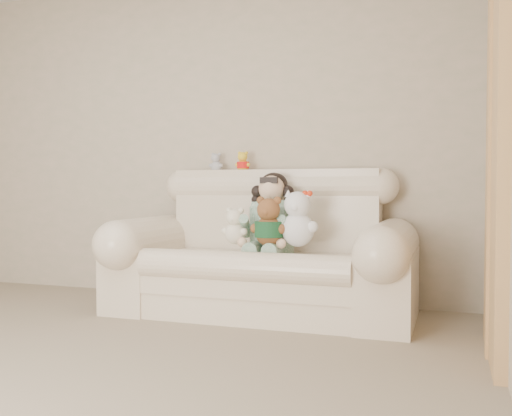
{
  "coord_description": "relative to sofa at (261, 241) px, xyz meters",
  "views": [
    {
      "loc": [
        2.0,
        -1.8,
        0.89
      ],
      "look_at": [
        0.74,
        1.9,
        0.75
      ],
      "focal_mm": 40.19,
      "sensor_mm": 36.0,
      "label": 1
    }
  ],
  "objects": [
    {
      "name": "wall_back",
      "position": [
        -0.74,
        0.5,
        0.78
      ],
      "size": [
        4.5,
        0.0,
        4.5
      ],
      "primitive_type": "plane",
      "rotation": [
        1.57,
        0.0,
        0.0
      ],
      "color": "tan",
      "rests_on": "ground"
    },
    {
      "name": "sofa",
      "position": [
        0.0,
        0.0,
        0.0
      ],
      "size": [
        2.1,
        0.95,
        1.03
      ],
      "primitive_type": null,
      "color": "#FFE7CD",
      "rests_on": "floor"
    },
    {
      "name": "door_panel",
      "position": [
        1.48,
        -0.6,
        0.54
      ],
      "size": [
        0.06,
        0.9,
        2.1
      ],
      "primitive_type": "cube",
      "color": "tan",
      "rests_on": "floor"
    },
    {
      "name": "seated_child",
      "position": [
        0.06,
        0.08,
        0.2
      ],
      "size": [
        0.42,
        0.48,
        0.59
      ],
      "primitive_type": null,
      "rotation": [
        0.0,
        0.0,
        -0.17
      ],
      "color": "#29724A",
      "rests_on": "sofa"
    },
    {
      "name": "brown_teddy",
      "position": [
        0.11,
        -0.14,
        0.18
      ],
      "size": [
        0.28,
        0.23,
        0.39
      ],
      "primitive_type": null,
      "rotation": [
        0.0,
        0.0,
        0.15
      ],
      "color": "brown",
      "rests_on": "sofa"
    },
    {
      "name": "white_cat",
      "position": [
        0.3,
        -0.1,
        0.21
      ],
      "size": [
        0.29,
        0.22,
        0.44
      ],
      "primitive_type": null,
      "rotation": [
        0.0,
        0.0,
        -0.0
      ],
      "color": "white",
      "rests_on": "sofa"
    },
    {
      "name": "cream_teddy",
      "position": [
        -0.15,
        -0.11,
        0.13
      ],
      "size": [
        0.23,
        0.2,
        0.3
      ],
      "primitive_type": null,
      "rotation": [
        0.0,
        0.0,
        0.34
      ],
      "color": "white",
      "rests_on": "sofa"
    },
    {
      "name": "yellow_mini_bear",
      "position": [
        -0.26,
        0.35,
        0.59
      ],
      "size": [
        0.14,
        0.13,
        0.19
      ],
      "primitive_type": null,
      "rotation": [
        0.0,
        0.0,
        0.33
      ],
      "color": "gold",
      "rests_on": "sofa"
    },
    {
      "name": "grey_mini_plush",
      "position": [
        -0.5,
        0.39,
        0.59
      ],
      "size": [
        0.14,
        0.12,
        0.18
      ],
      "primitive_type": null,
      "rotation": [
        0.0,
        0.0,
        -0.27
      ],
      "color": "#B2B3BA",
      "rests_on": "sofa"
    }
  ]
}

